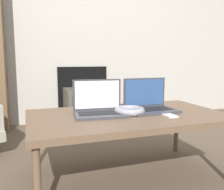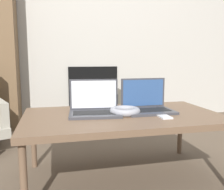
% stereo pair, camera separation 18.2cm
% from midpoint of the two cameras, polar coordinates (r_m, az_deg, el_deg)
% --- Properties ---
extents(wall_back, '(7.00, 0.08, 2.60)m').
position_cam_midpoint_polar(wall_back, '(3.15, -10.09, 17.81)').
color(wall_back, '#ADA89E').
rests_on(wall_back, ground_plane).
extents(table, '(1.21, 0.69, 0.42)m').
position_cam_midpoint_polar(table, '(1.56, 0.26, -5.49)').
color(table, brown).
rests_on(table, ground_plane).
extents(laptop_left, '(0.33, 0.26, 0.21)m').
position_cam_midpoint_polar(laptop_left, '(1.55, -6.35, -2.77)').
color(laptop_left, '#38383D').
rests_on(laptop_left, table).
extents(laptop_right, '(0.31, 0.23, 0.21)m').
position_cam_midpoint_polar(laptop_right, '(1.66, 5.39, -2.02)').
color(laptop_right, '#38383D').
rests_on(laptop_right, table).
extents(headphones, '(0.19, 0.19, 0.04)m').
position_cam_midpoint_polar(headphones, '(1.55, 0.68, -3.61)').
color(headphones, gray).
rests_on(headphones, table).
extents(phone, '(0.06, 0.12, 0.01)m').
position_cam_midpoint_polar(phone, '(1.53, 9.45, -4.58)').
color(phone, silver).
rests_on(phone, table).
extents(tv, '(0.50, 0.43, 0.42)m').
position_cam_midpoint_polar(tv, '(2.91, -7.49, -2.68)').
color(tv, '#4C473D').
rests_on(tv, ground_plane).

